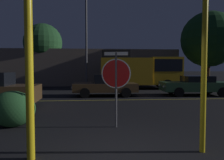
# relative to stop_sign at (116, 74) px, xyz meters

# --- Properties ---
(ground_plane) EXTENTS (260.00, 260.00, 0.00)m
(ground_plane) POSITION_rel_stop_sign_xyz_m (-0.18, -2.34, -1.59)
(ground_plane) COLOR black
(road_center_stripe) EXTENTS (33.39, 0.12, 0.01)m
(road_center_stripe) POSITION_rel_stop_sign_xyz_m (-0.18, 5.53, -1.59)
(road_center_stripe) COLOR gold
(road_center_stripe) RESTS_ON ground_plane
(stop_sign) EXTENTS (0.85, 0.22, 2.28)m
(stop_sign) POSITION_rel_stop_sign_xyz_m (0.00, 0.00, 0.00)
(stop_sign) COLOR #4C4C51
(stop_sign) RESTS_ON ground_plane
(yellow_pole_left) EXTENTS (0.15, 0.15, 3.31)m
(yellow_pole_left) POSITION_rel_stop_sign_xyz_m (-1.86, -2.17, 0.07)
(yellow_pole_left) COLOR yellow
(yellow_pole_left) RESTS_ON ground_plane
(yellow_pole_right) EXTENTS (0.11, 0.11, 3.49)m
(yellow_pole_right) POSITION_rel_stop_sign_xyz_m (1.59, -2.08, 0.16)
(yellow_pole_right) COLOR yellow
(yellow_pole_right) RESTS_ON ground_plane
(hedge_bush_1) EXTENTS (1.33, 0.92, 1.08)m
(hedge_bush_1) POSITION_rel_stop_sign_xyz_m (-3.06, 0.28, -1.05)
(hedge_bush_1) COLOR #2D6633
(hedge_bush_1) RESTS_ON ground_plane
(passing_car_2) EXTENTS (4.06, 2.06, 1.37)m
(passing_car_2) POSITION_rel_stop_sign_xyz_m (0.11, 7.39, -0.91)
(passing_car_2) COLOR brown
(passing_car_2) RESTS_ON ground_plane
(passing_car_3) EXTENTS (4.50, 2.22, 1.27)m
(passing_car_3) POSITION_rel_stop_sign_xyz_m (5.93, 7.21, -0.93)
(passing_car_3) COLOR #335B38
(passing_car_3) RESTS_ON ground_plane
(delivery_truck) EXTENTS (6.83, 2.62, 2.70)m
(delivery_truck) POSITION_rel_stop_sign_xyz_m (3.62, 12.04, -0.03)
(delivery_truck) COLOR gold
(delivery_truck) RESTS_ON ground_plane
(street_lamp) EXTENTS (0.40, 0.40, 8.21)m
(street_lamp) POSITION_rel_stop_sign_xyz_m (-1.21, 11.69, 3.30)
(street_lamp) COLOR #4C4C51
(street_lamp) RESTS_ON ground_plane
(tree_0) EXTENTS (5.25, 5.25, 7.15)m
(tree_0) POSITION_rel_stop_sign_xyz_m (10.35, 13.73, 2.93)
(tree_0) COLOR #422D1E
(tree_0) RESTS_ON ground_plane
(tree_1) EXTENTS (3.88, 3.88, 6.32)m
(tree_1) POSITION_rel_stop_sign_xyz_m (-5.78, 16.65, 2.78)
(tree_1) COLOR #422D1E
(tree_1) RESTS_ON ground_plane
(building_backdrop) EXTENTS (20.74, 4.96, 3.67)m
(building_backdrop) POSITION_rel_stop_sign_xyz_m (-2.38, 17.60, 0.25)
(building_backdrop) COLOR #7A6B5B
(building_backdrop) RESTS_ON ground_plane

